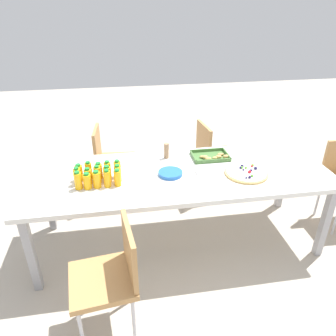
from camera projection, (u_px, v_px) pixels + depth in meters
The scene contains 25 objects.
ground_plane at pixel (178, 240), 3.00m from camera, with size 12.00×12.00×0.00m, color #B2A899.
party_table at pixel (179, 178), 2.69m from camera, with size 2.52×0.91×0.72m.
chair_far_right at pixel (213, 152), 3.54m from camera, with size 0.44×0.44×0.83m.
chair_near_left at pixel (112, 272), 1.99m from camera, with size 0.44×0.44×0.83m.
chair_far_left at pixel (109, 158), 3.42m from camera, with size 0.43×0.43×0.83m.
juice_bottle_0 at pixel (78, 181), 2.41m from camera, with size 0.06×0.06×0.15m.
juice_bottle_1 at pixel (87, 181), 2.41m from camera, with size 0.06×0.06×0.13m.
juice_bottle_2 at pixel (97, 180), 2.43m from camera, with size 0.06×0.06×0.14m.
juice_bottle_3 at pixel (107, 179), 2.43m from camera, with size 0.05×0.05×0.15m.
juice_bottle_4 at pixel (118, 178), 2.45m from camera, with size 0.05×0.05×0.14m.
juice_bottle_5 at pixel (77, 176), 2.47m from camera, with size 0.06×0.06×0.15m.
juice_bottle_6 at pixel (88, 176), 2.47m from camera, with size 0.06×0.06×0.14m.
juice_bottle_7 at pixel (97, 175), 2.49m from camera, with size 0.06×0.06×0.15m.
juice_bottle_8 at pixel (107, 174), 2.50m from camera, with size 0.06×0.06×0.14m.
juice_bottle_9 at pixel (118, 174), 2.50m from camera, with size 0.06×0.06×0.15m.
juice_bottle_10 at pixel (79, 172), 2.53m from camera, with size 0.06×0.06×0.14m.
juice_bottle_11 at pixel (89, 171), 2.54m from camera, with size 0.05×0.05×0.15m.
juice_bottle_12 at pixel (99, 171), 2.55m from camera, with size 0.06×0.06×0.14m.
juice_bottle_13 at pixel (108, 170), 2.56m from camera, with size 0.06×0.06×0.15m.
juice_bottle_14 at pixel (117, 169), 2.57m from camera, with size 0.06×0.06×0.15m.
fruit_pizza at pixel (246, 173), 2.63m from camera, with size 0.35×0.35×0.05m.
snack_tray at pixel (211, 157), 2.90m from camera, with size 0.33×0.24×0.04m.
plate_stack at pixel (170, 173), 2.62m from camera, with size 0.20×0.20×0.03m.
napkin_stack at pixel (204, 170), 2.68m from camera, with size 0.15×0.15×0.01m, color white.
cardboard_tube at pixel (166, 151), 2.87m from camera, with size 0.04×0.04×0.14m, color #9E7A56.
Camera 1 is at (-0.47, -2.29, 2.01)m, focal length 34.10 mm.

